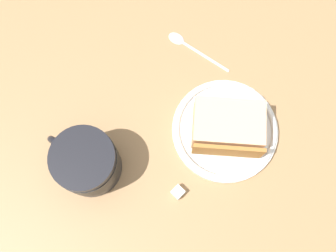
{
  "coord_description": "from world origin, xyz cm",
  "views": [
    {
      "loc": [
        2.6,
        14.99,
        64.35
      ],
      "look_at": [
        -0.1,
        -1.59,
        3.0
      ],
      "focal_mm": 42.73,
      "sensor_mm": 36.0,
      "label": 1
    }
  ],
  "objects_px": {
    "small_plate": "(225,132)",
    "tea_mug": "(86,162)",
    "cake_slice": "(228,129)",
    "teaspoon": "(186,44)",
    "sugar_cube": "(176,192)"
  },
  "relations": [
    {
      "from": "sugar_cube",
      "to": "cake_slice",
      "type": "bearing_deg",
      "value": -139.61
    },
    {
      "from": "cake_slice",
      "to": "tea_mug",
      "type": "bearing_deg",
      "value": 4.66
    },
    {
      "from": "tea_mug",
      "to": "teaspoon",
      "type": "distance_m",
      "value": 0.27
    },
    {
      "from": "cake_slice",
      "to": "teaspoon",
      "type": "distance_m",
      "value": 0.18
    },
    {
      "from": "small_plate",
      "to": "tea_mug",
      "type": "xyz_separation_m",
      "value": [
        0.22,
        0.02,
        0.04
      ]
    },
    {
      "from": "small_plate",
      "to": "tea_mug",
      "type": "distance_m",
      "value": 0.23
    },
    {
      "from": "cake_slice",
      "to": "tea_mug",
      "type": "xyz_separation_m",
      "value": [
        0.22,
        0.02,
        0.01
      ]
    },
    {
      "from": "teaspoon",
      "to": "sugar_cube",
      "type": "height_order",
      "value": "sugar_cube"
    },
    {
      "from": "small_plate",
      "to": "teaspoon",
      "type": "xyz_separation_m",
      "value": [
        0.04,
        -0.17,
        -0.01
      ]
    },
    {
      "from": "cake_slice",
      "to": "sugar_cube",
      "type": "height_order",
      "value": "cake_slice"
    },
    {
      "from": "small_plate",
      "to": "teaspoon",
      "type": "height_order",
      "value": "small_plate"
    },
    {
      "from": "tea_mug",
      "to": "sugar_cube",
      "type": "distance_m",
      "value": 0.15
    },
    {
      "from": "teaspoon",
      "to": "sugar_cube",
      "type": "bearing_deg",
      "value": 76.68
    },
    {
      "from": "tea_mug",
      "to": "teaspoon",
      "type": "height_order",
      "value": "tea_mug"
    },
    {
      "from": "tea_mug",
      "to": "sugar_cube",
      "type": "bearing_deg",
      "value": 154.02
    }
  ]
}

